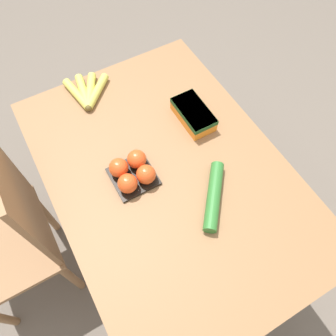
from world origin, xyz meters
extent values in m
plane|color=#665B51|center=(0.00, 0.00, 0.00)|extent=(12.00, 12.00, 0.00)
cube|color=olive|center=(0.00, 0.00, 0.71)|extent=(1.18, 0.81, 0.03)
cylinder|color=olive|center=(-0.53, -0.34, 0.35)|extent=(0.06, 0.06, 0.70)
cylinder|color=olive|center=(0.53, -0.34, 0.35)|extent=(0.06, 0.06, 0.70)
cylinder|color=olive|center=(0.53, 0.34, 0.35)|extent=(0.06, 0.06, 0.70)
cube|color=#8E6642|center=(0.17, 0.68, 0.44)|extent=(0.42, 0.40, 0.03)
cube|color=#8E6642|center=(0.17, 0.49, 0.71)|extent=(0.39, 0.02, 0.53)
cylinder|color=#8E6642|center=(0.35, 0.52, 0.21)|extent=(0.04, 0.04, 0.42)
cylinder|color=#8E6642|center=(-0.01, 0.51, 0.21)|extent=(0.04, 0.04, 0.42)
sphere|color=brown|center=(0.40, 0.13, 0.75)|extent=(0.03, 0.03, 0.03)
cylinder|color=#CCC651|center=(0.47, 0.07, 0.75)|extent=(0.15, 0.15, 0.03)
cylinder|color=#CCC651|center=(0.48, 0.09, 0.75)|extent=(0.17, 0.11, 0.03)
cylinder|color=#CCC651|center=(0.49, 0.12, 0.75)|extent=(0.18, 0.06, 0.03)
cylinder|color=#CCC651|center=(0.49, 0.15, 0.75)|extent=(0.18, 0.06, 0.03)
cube|color=black|center=(0.04, 0.12, 0.73)|extent=(0.15, 0.15, 0.01)
sphere|color=#DB4C1E|center=(0.01, 0.08, 0.77)|extent=(0.07, 0.07, 0.07)
sphere|color=#DB4C1E|center=(0.08, 0.08, 0.77)|extent=(0.07, 0.07, 0.07)
sphere|color=#DB4C1E|center=(0.01, 0.15, 0.77)|extent=(0.07, 0.07, 0.07)
sphere|color=#DB4C1E|center=(0.08, 0.15, 0.77)|extent=(0.07, 0.07, 0.07)
cube|color=orange|center=(0.16, -0.20, 0.76)|extent=(0.19, 0.10, 0.06)
cube|color=#19471E|center=(0.16, -0.20, 0.78)|extent=(0.19, 0.10, 0.02)
cylinder|color=#2D702D|center=(-0.17, -0.08, 0.75)|extent=(0.22, 0.19, 0.05)
camera|label=1|loc=(-0.49, 0.28, 1.76)|focal=35.00mm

